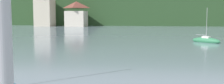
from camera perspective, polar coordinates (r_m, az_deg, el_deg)
wooded_hillside at (r=115.27m, az=8.86°, el=7.04°), size 352.00×49.30×32.04m
shore_building_west at (r=88.27m, az=-13.90°, el=6.79°), size 5.49×5.53×11.30m
shore_building_westcentral at (r=85.27m, az=-7.46°, el=5.79°), size 6.22×6.22×7.69m
sailboat_far_4 at (r=38.41m, az=19.07°, el=0.27°), size 3.79×3.47×4.84m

